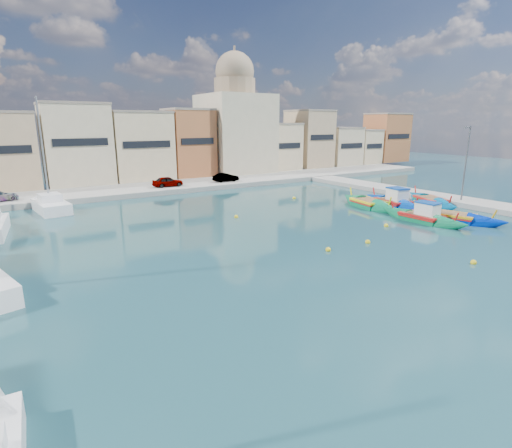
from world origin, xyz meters
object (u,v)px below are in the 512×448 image
object	(u,v)px
luzzu_turquoise_cabin	(422,218)
luzzu_blue_south	(451,218)
luzzu_blue_cabin	(393,203)
luzzu_cyan_mid	(431,202)
church_block	(235,122)
luzzu_green	(369,204)
yacht_north	(47,204)
quay_street_lamp	(465,163)

from	to	relation	value
luzzu_turquoise_cabin	luzzu_blue_south	bearing A→B (deg)	-29.00
luzzu_blue_cabin	luzzu_cyan_mid	world-z (taller)	luzzu_blue_cabin
church_block	luzzu_green	bearing A→B (deg)	-93.05
church_block	luzzu_blue_south	distance (m)	38.53
church_block	luzzu_green	world-z (taller)	church_block
luzzu_blue_south	luzzu_turquoise_cabin	bearing A→B (deg)	151.00
luzzu_turquoise_cabin	luzzu_blue_south	distance (m)	2.65
church_block	yacht_north	distance (m)	32.72
yacht_north	quay_street_lamp	bearing A→B (deg)	-30.27
church_block	yacht_north	xyz separation A→B (m)	(-29.10, -12.67, -7.95)
luzzu_blue_cabin	quay_street_lamp	bearing A→B (deg)	-24.77
church_block	luzzu_cyan_mid	xyz separation A→B (m)	(5.00, -32.21, -8.14)
luzzu_green	luzzu_blue_south	world-z (taller)	luzzu_green
luzzu_turquoise_cabin	luzzu_blue_cabin	bearing A→B (deg)	60.56
quay_street_lamp	luzzu_blue_south	size ratio (longest dim) A/B	0.88
luzzu_blue_cabin	luzzu_turquoise_cabin	bearing A→B (deg)	-119.44
church_block	luzzu_blue_cabin	bearing A→B (deg)	-88.71
luzzu_turquoise_cabin	luzzu_blue_south	world-z (taller)	luzzu_turquoise_cabin
luzzu_turquoise_cabin	yacht_north	distance (m)	35.71
quay_street_lamp	luzzu_blue_cabin	xyz separation A→B (m)	(-6.75, 3.11, -3.96)
luzzu_turquoise_cabin	church_block	bearing A→B (deg)	86.22
luzzu_blue_south	luzzu_green	bearing A→B (deg)	100.56
quay_street_lamp	yacht_north	xyz separation A→B (m)	(-36.55, 21.33, -3.88)
quay_street_lamp	luzzu_blue_south	distance (m)	9.31
luzzu_turquoise_cabin	luzzu_green	xyz separation A→B (m)	(0.82, 6.72, -0.04)
luzzu_cyan_mid	luzzu_green	size ratio (longest dim) A/B	1.00
church_block	quay_street_lamp	world-z (taller)	church_block
luzzu_green	luzzu_turquoise_cabin	bearing A→B (deg)	-96.98
church_block	luzzu_blue_south	world-z (taller)	church_block
quay_street_lamp	luzzu_blue_cabin	distance (m)	8.42
quay_street_lamp	luzzu_turquoise_cabin	size ratio (longest dim) A/B	0.93
luzzu_blue_south	yacht_north	size ratio (longest dim) A/B	0.79
quay_street_lamp	luzzu_blue_cabin	world-z (taller)	quay_street_lamp
yacht_north	luzzu_green	bearing A→B (deg)	-31.68
church_block	luzzu_turquoise_cabin	distance (m)	37.34
quay_street_lamp	luzzu_blue_south	world-z (taller)	quay_street_lamp
quay_street_lamp	luzzu_blue_south	xyz separation A→B (m)	(-7.53, -3.66, -4.07)
church_block	quay_street_lamp	bearing A→B (deg)	-77.65
church_block	luzzu_blue_south	size ratio (longest dim) A/B	2.09
luzzu_blue_cabin	luzzu_green	xyz separation A→B (m)	(-2.28, 1.23, -0.09)
luzzu_green	luzzu_blue_south	size ratio (longest dim) A/B	0.96
quay_street_lamp	yacht_north	bearing A→B (deg)	149.73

